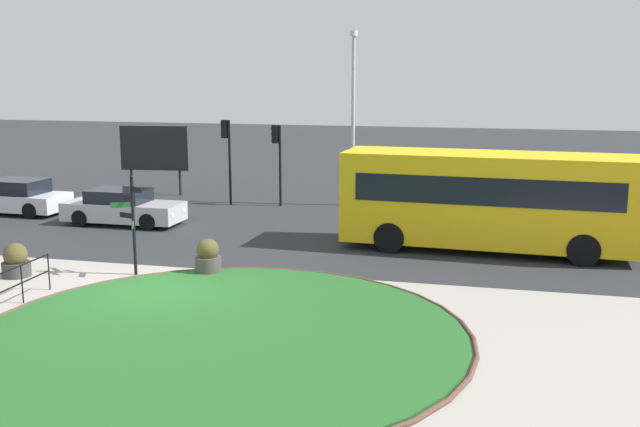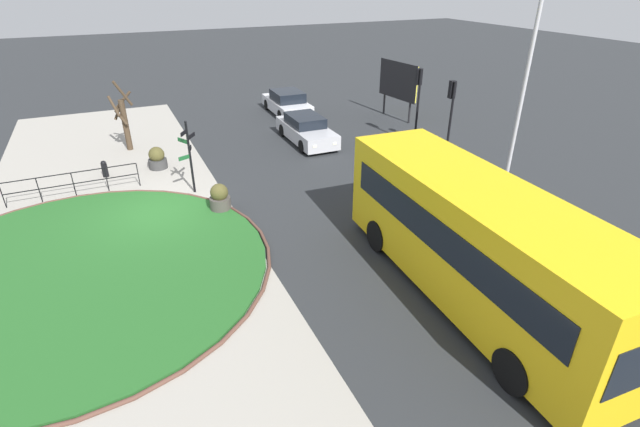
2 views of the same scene
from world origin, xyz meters
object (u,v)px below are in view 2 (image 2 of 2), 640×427
at_px(car_near_lane, 287,103).
at_px(street_tree_bare, 124,119).
at_px(planter_near_signpost, 220,199).
at_px(planter_kerbside, 157,159).
at_px(lamppost_tall, 525,81).
at_px(billboard_left, 398,82).
at_px(bus_yellow, 475,241).
at_px(traffic_light_near, 451,102).
at_px(signpost_directional, 189,152).
at_px(bollard_foreground, 105,169).
at_px(car_far_lane, 306,130).
at_px(traffic_light_far, 418,89).

xyz_separation_m(car_near_lane, street_tree_bare, (2.94, -9.46, 0.90)).
distance_m(planter_near_signpost, planter_kerbside, 5.49).
xyz_separation_m(lamppost_tall, billboard_left, (-9.64, 0.56, -1.87)).
height_order(billboard_left, planter_kerbside, billboard_left).
bearing_deg(bus_yellow, planter_kerbside, -151.02).
xyz_separation_m(bus_yellow, traffic_light_near, (-9.04, 6.29, 0.86)).
bearing_deg(planter_kerbside, signpost_directional, 16.61).
distance_m(car_near_lane, lamppost_tall, 14.55).
bearing_deg(car_near_lane, traffic_light_near, -155.76).
relative_size(planter_near_signpost, planter_kerbside, 1.07).
relative_size(bollard_foreground, car_far_lane, 0.16).
bearing_deg(bollard_foreground, planter_kerbside, 92.19).
distance_m(car_near_lane, traffic_light_near, 11.07).
distance_m(signpost_directional, bollard_foreground, 4.62).
relative_size(signpost_directional, bus_yellow, 0.31).
distance_m(car_far_lane, planter_near_signpost, 8.36).
xyz_separation_m(bollard_foreground, traffic_light_near, (3.92, 14.88, 2.21)).
distance_m(bollard_foreground, street_tree_bare, 3.63).
bearing_deg(car_near_lane, traffic_light_far, -151.77).
bearing_deg(bus_yellow, street_tree_bare, -152.65).
bearing_deg(street_tree_bare, traffic_light_near, 62.47).
bearing_deg(bollard_foreground, traffic_light_far, 83.32).
xyz_separation_m(traffic_light_far, street_tree_bare, (-4.92, -13.41, -1.17)).
bearing_deg(traffic_light_far, planter_kerbside, 96.98).
height_order(lamppost_tall, street_tree_bare, lamppost_tall).
distance_m(bollard_foreground, car_near_lane, 12.32).
relative_size(signpost_directional, lamppost_tall, 0.39).
distance_m(bus_yellow, planter_near_signpost, 9.25).
bearing_deg(lamppost_tall, bus_yellow, -50.55).
xyz_separation_m(signpost_directional, planter_kerbside, (-3.21, -0.96, -1.23)).
distance_m(bus_yellow, billboard_left, 17.31).
relative_size(signpost_directional, billboard_left, 0.89).
bearing_deg(lamppost_tall, bollard_foreground, -114.28).
relative_size(signpost_directional, planter_kerbside, 2.93).
distance_m(bollard_foreground, lamppost_tall, 17.63).
bearing_deg(car_near_lane, bollard_foreground, 121.46).
xyz_separation_m(bus_yellow, car_far_lane, (-13.67, 1.06, -1.08)).
height_order(billboard_left, street_tree_bare, street_tree_bare).
bearing_deg(signpost_directional, traffic_light_near, 86.13).
bearing_deg(traffic_light_near, car_far_lane, 61.17).
height_order(car_near_lane, lamppost_tall, lamppost_tall).
bearing_deg(traffic_light_far, street_tree_bare, 85.05).
height_order(lamppost_tall, planter_near_signpost, lamppost_tall).
bearing_deg(bollard_foreground, bus_yellow, 33.54).
distance_m(car_far_lane, planter_kerbside, 7.50).
xyz_separation_m(car_far_lane, street_tree_bare, (-2.49, -8.44, 0.92)).
relative_size(planter_near_signpost, street_tree_bare, 0.31).
bearing_deg(street_tree_bare, car_far_lane, 73.55).
distance_m(traffic_light_near, traffic_light_far, 2.23).
height_order(traffic_light_near, planter_near_signpost, traffic_light_near).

